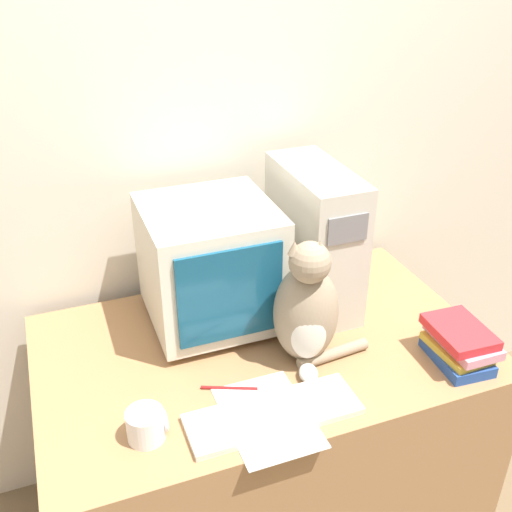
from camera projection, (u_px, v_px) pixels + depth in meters
name	position (u px, v px, depth m)	size (l,w,h in m)	color
wall_back	(210.00, 143.00, 1.92)	(7.00, 0.05, 2.50)	beige
desk	(261.00, 439.00, 1.97)	(1.31, 0.80, 0.78)	#9E7047
crt_monitor	(210.00, 265.00, 1.79)	(0.38, 0.39, 0.39)	beige
computer_tower	(314.00, 238.00, 1.88)	(0.18, 0.41, 0.46)	beige
keyboard	(273.00, 414.00, 1.51)	(0.45, 0.15, 0.02)	silver
cat	(307.00, 310.00, 1.64)	(0.30, 0.25, 0.39)	gray
book_stack	(459.00, 344.00, 1.69)	(0.15, 0.21, 0.11)	#234793
pen	(229.00, 388.00, 1.60)	(0.14, 0.07, 0.01)	maroon
paper_sheet	(268.00, 417.00, 1.52)	(0.21, 0.30, 0.00)	white
mug	(147.00, 425.00, 1.44)	(0.10, 0.09, 0.08)	white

